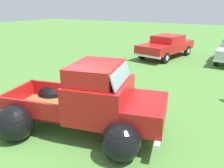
# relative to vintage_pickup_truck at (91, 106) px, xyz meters

# --- Properties ---
(ground_plane) EXTENTS (80.00, 80.00, 0.00)m
(ground_plane) POSITION_rel_vintage_pickup_truck_xyz_m (-0.38, -0.09, -0.76)
(ground_plane) COLOR #548C3D
(vintage_pickup_truck) EXTENTS (4.94, 3.58, 1.96)m
(vintage_pickup_truck) POSITION_rel_vintage_pickup_truck_xyz_m (0.00, 0.00, 0.00)
(vintage_pickup_truck) COLOR black
(vintage_pickup_truck) RESTS_ON ground
(show_car_0) EXTENTS (2.68, 4.94, 1.43)m
(show_car_0) POSITION_rel_vintage_pickup_truck_xyz_m (-1.28, 10.19, 0.03)
(show_car_0) COLOR black
(show_car_0) RESTS_ON ground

